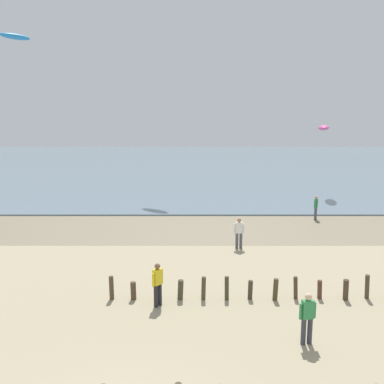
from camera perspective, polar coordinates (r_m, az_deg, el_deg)
The scene contains 9 objects.
wet_sand_strip at distance 27.74m, azimuth -3.79°, elevation -4.93°, with size 120.00×7.26×0.01m, color #84755B.
sea at distance 65.77m, azimuth -1.75°, elevation 3.88°, with size 160.00×70.00×0.10m, color slate.
groyne_mid at distance 17.71m, azimuth 11.66°, elevation -12.59°, with size 14.05×0.37×1.00m.
person_nearest_camera at distance 14.54m, azimuth 14.93°, elevation -15.83°, with size 0.56×0.29×1.71m.
person_mid_beach at distance 16.64m, azimuth -4.87°, elevation -12.08°, with size 0.40×0.47×1.71m.
person_left_flank at distance 23.59m, azimuth 6.05°, elevation -5.38°, with size 0.57×0.22×1.71m.
person_right_flank at distance 31.14m, azimuth 15.98°, elevation -1.91°, with size 0.34×0.53×1.71m.
kite_aloft_1 at distance 40.35m, azimuth 16.95°, elevation 8.23°, with size 2.88×0.92×0.46m, color #E54C99.
kite_aloft_2 at distance 40.84m, azimuth -22.88°, elevation 18.63°, with size 2.83×0.91×0.45m, color #2384D1.
Camera 1 is at (1.71, -7.61, 7.20)m, focal length 39.87 mm.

